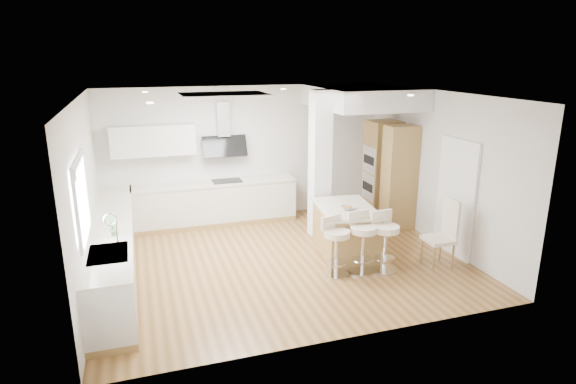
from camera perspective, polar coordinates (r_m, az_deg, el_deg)
name	(u,v)px	position (r m, az deg, el deg)	size (l,w,h in m)	color
ground	(282,260)	(8.36, -0.73, -8.09)	(6.00, 6.00, 0.00)	olive
ceiling	(282,260)	(8.36, -0.73, -8.09)	(6.00, 5.00, 0.02)	silver
wall_back	(247,153)	(10.25, -4.90, 4.63)	(6.00, 0.04, 2.80)	silver
wall_left	(85,198)	(7.61, -22.91, -0.65)	(0.04, 5.00, 2.80)	silver
wall_right	(438,169)	(9.20, 17.41, 2.64)	(0.04, 5.00, 2.80)	silver
skylight	(224,95)	(8.05, -7.59, 11.29)	(4.10, 2.10, 0.06)	white
window_left	(81,195)	(6.66, -23.38, -0.31)	(0.06, 1.28, 1.07)	white
doorway_right	(456,199)	(8.82, 19.26, -0.79)	(0.05, 1.00, 2.10)	#4E453D
counter_left	(114,249)	(8.10, -19.95, -6.41)	(0.63, 4.50, 1.35)	#A88448
counter_back	(207,192)	(9.99, -9.56, 0.00)	(3.62, 0.63, 2.50)	#A88448
pillar	(320,165)	(9.10, 3.80, 3.20)	(0.35, 0.35, 2.80)	white
soffit	(362,97)	(9.75, 8.80, 11.05)	(1.78, 2.20, 0.40)	silver
oven_column	(388,173)	(10.12, 11.79, 2.17)	(0.63, 1.21, 2.10)	#A88448
peninsula	(345,230)	(8.54, 6.79, -4.51)	(1.11, 1.52, 0.93)	#A88448
bar_stool_a	(336,243)	(7.69, 5.70, -6.04)	(0.54, 0.54, 0.96)	silver
bar_stool_b	(362,239)	(7.84, 8.81, -5.53)	(0.50, 0.50, 1.00)	silver
bar_stool_c	(385,238)	(7.95, 11.42, -5.39)	(0.48, 0.48, 0.99)	silver
dining_chair	(445,231)	(8.36, 18.07, -4.37)	(0.46, 0.46, 1.15)	beige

